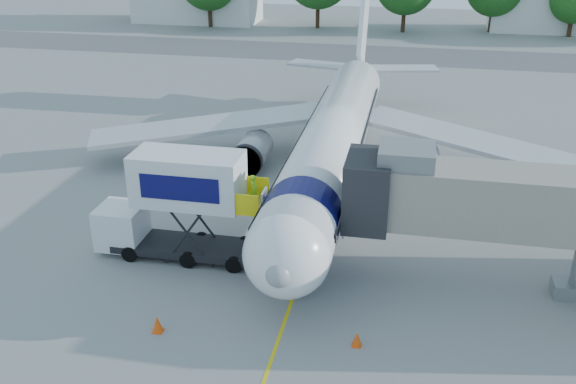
% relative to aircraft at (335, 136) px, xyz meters
% --- Properties ---
extents(ground, '(160.00, 160.00, 0.00)m').
position_rel_aircraft_xyz_m(ground, '(0.00, -4.12, -2.95)').
color(ground, gray).
rests_on(ground, ground).
extents(guidance_line, '(0.15, 70.00, 0.01)m').
position_rel_aircraft_xyz_m(guidance_line, '(0.00, -4.12, -2.94)').
color(guidance_line, yellow).
rests_on(guidance_line, ground).
extents(taxiway_strip, '(120.00, 10.00, 0.01)m').
position_rel_aircraft_xyz_m(taxiway_strip, '(0.00, 37.88, -2.94)').
color(taxiway_strip, '#59595B').
rests_on(taxiway_strip, ground).
extents(aircraft, '(34.17, 37.73, 11.35)m').
position_rel_aircraft_xyz_m(aircraft, '(0.00, 0.00, 0.00)').
color(aircraft, white).
rests_on(aircraft, ground).
extents(jet_bridge, '(13.90, 3.20, 6.60)m').
position_rel_aircraft_xyz_m(jet_bridge, '(7.99, -11.12, 1.39)').
color(jet_bridge, gray).
rests_on(jet_bridge, ground).
extents(catering_hiloader, '(8.50, 2.44, 5.50)m').
position_rel_aircraft_xyz_m(catering_hiloader, '(-6.27, -11.12, -0.19)').
color(catering_hiloader, black).
rests_on(catering_hiloader, ground).
extents(ground_tug, '(3.92, 2.83, 1.41)m').
position_rel_aircraft_xyz_m(ground_tug, '(2.42, -19.68, -2.21)').
color(ground_tug, silver).
rests_on(ground_tug, ground).
extents(safety_cone_a, '(0.41, 0.41, 0.65)m').
position_rel_aircraft_xyz_m(safety_cone_a, '(3.15, -16.60, -2.64)').
color(safety_cone_a, '#FA4D0D').
rests_on(safety_cone_a, ground).
extents(safety_cone_b, '(0.46, 0.46, 0.74)m').
position_rel_aircraft_xyz_m(safety_cone_b, '(-5.00, -17.30, -2.59)').
color(safety_cone_b, '#FA4D0D').
rests_on(safety_cone_b, ground).
extents(outbuilding_left, '(18.40, 8.40, 5.30)m').
position_rel_aircraft_xyz_m(outbuilding_left, '(-28.00, 55.88, -0.29)').
color(outbuilding_left, silver).
rests_on(outbuilding_left, ground).
extents(outbuilding_right, '(16.40, 7.40, 5.30)m').
position_rel_aircraft_xyz_m(outbuilding_right, '(22.00, 57.88, -0.29)').
color(outbuilding_right, silver).
rests_on(outbuilding_right, ground).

